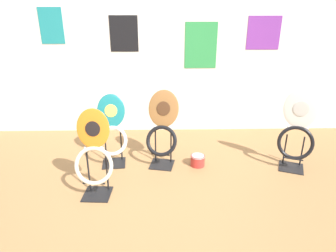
% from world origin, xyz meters
% --- Properties ---
extents(ground_plane, '(14.00, 14.00, 0.00)m').
position_xyz_m(ground_plane, '(0.00, 0.00, 0.00)').
color(ground_plane, '#A37547').
extents(wall_back, '(8.00, 0.07, 2.60)m').
position_xyz_m(wall_back, '(0.00, 2.19, 1.30)').
color(wall_back, silver).
rests_on(wall_back, ground_plane).
extents(toilet_seat_display_white_plain, '(0.43, 0.36, 0.99)m').
position_xyz_m(toilet_seat_display_white_plain, '(1.61, 0.92, 0.46)').
color(toilet_seat_display_white_plain, black).
rests_on(toilet_seat_display_white_plain, ground_plane).
extents(toilet_seat_display_teal_sax, '(0.38, 0.37, 0.86)m').
position_xyz_m(toilet_seat_display_teal_sax, '(-0.57, 1.11, 0.41)').
color(toilet_seat_display_teal_sax, black).
rests_on(toilet_seat_display_teal_sax, ground_plane).
extents(toilet_seat_display_orange_sun, '(0.40, 0.30, 0.92)m').
position_xyz_m(toilet_seat_display_orange_sun, '(-0.65, 0.43, 0.43)').
color(toilet_seat_display_orange_sun, black).
rests_on(toilet_seat_display_orange_sun, ground_plane).
extents(toilet_seat_display_woodgrain, '(0.43, 0.40, 0.92)m').
position_xyz_m(toilet_seat_display_woodgrain, '(0.04, 1.07, 0.44)').
color(toilet_seat_display_woodgrain, black).
rests_on(toilet_seat_display_woodgrain, ground_plane).
extents(paint_can, '(0.18, 0.18, 0.14)m').
position_xyz_m(paint_can, '(0.47, 1.01, 0.07)').
color(paint_can, red).
rests_on(paint_can, ground_plane).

